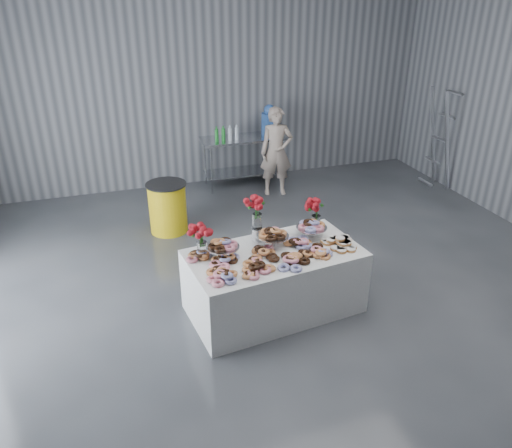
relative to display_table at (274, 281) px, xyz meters
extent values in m
plane|color=#33363B|center=(0.33, -0.24, -0.38)|extent=(9.00, 9.00, 0.00)
cube|color=gray|center=(0.33, 4.26, 1.62)|extent=(8.00, 0.04, 4.00)
cube|color=white|center=(0.00, 0.00, 0.00)|extent=(2.01, 1.22, 0.75)
cube|color=silver|center=(0.79, 3.86, 0.51)|extent=(1.50, 0.60, 0.04)
cube|color=silver|center=(0.79, 3.86, -0.12)|extent=(1.40, 0.55, 0.03)
cylinder|color=silver|center=(0.14, 3.61, 0.05)|extent=(0.04, 0.04, 0.86)
cylinder|color=silver|center=(1.44, 3.61, 0.05)|extent=(0.04, 0.04, 0.86)
cylinder|color=silver|center=(0.14, 4.11, 0.05)|extent=(0.04, 0.04, 0.86)
cylinder|color=silver|center=(1.44, 4.11, 0.05)|extent=(0.04, 0.04, 0.86)
cylinder|color=silver|center=(-0.56, 0.08, 0.44)|extent=(0.06, 0.06, 0.12)
cylinder|color=silver|center=(-0.56, 0.08, 0.50)|extent=(0.36, 0.36, 0.01)
cylinder|color=silver|center=(0.03, 0.15, 0.44)|extent=(0.06, 0.06, 0.12)
cylinder|color=silver|center=(0.03, 0.15, 0.50)|extent=(0.36, 0.36, 0.01)
cylinder|color=silver|center=(0.53, 0.21, 0.44)|extent=(0.06, 0.06, 0.12)
cylinder|color=silver|center=(0.53, 0.21, 0.50)|extent=(0.36, 0.36, 0.01)
cylinder|color=white|center=(-0.77, 0.16, 0.46)|extent=(0.11, 0.11, 0.18)
cylinder|color=#1E5919|center=(-0.77, 0.16, 0.59)|extent=(0.04, 0.04, 0.18)
cylinder|color=white|center=(0.66, 0.38, 0.46)|extent=(0.11, 0.11, 0.18)
cylinder|color=#1E5919|center=(0.66, 0.38, 0.59)|extent=(0.04, 0.04, 0.18)
cylinder|color=silver|center=(-0.09, 0.34, 0.45)|extent=(0.14, 0.14, 0.15)
cylinder|color=white|center=(-0.09, 0.34, 0.61)|extent=(0.11, 0.11, 0.18)
cylinder|color=#1E5919|center=(-0.09, 0.34, 0.75)|extent=(0.04, 0.04, 0.18)
cylinder|color=#4079DA|center=(1.29, 3.86, 0.73)|extent=(0.28, 0.28, 0.40)
sphere|color=#4079DA|center=(1.29, 3.86, 0.98)|extent=(0.20, 0.20, 0.20)
imported|color=#CC8C93|center=(1.22, 3.28, 0.39)|extent=(0.62, 0.47, 1.54)
cylinder|color=yellow|center=(-0.83, 2.38, 0.00)|extent=(0.55, 0.55, 0.75)
cylinder|color=black|center=(-0.83, 2.38, 0.38)|extent=(0.60, 0.60, 0.02)
camera|label=1|loc=(-1.67, -4.47, 3.07)|focal=35.00mm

